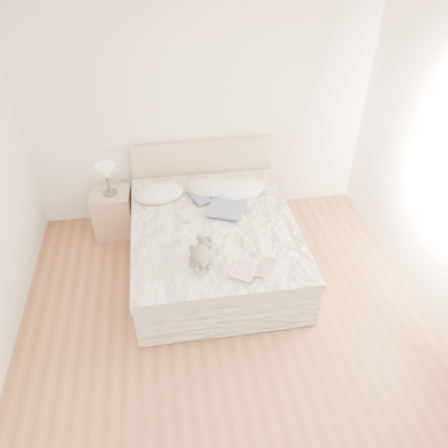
{
  "coord_description": "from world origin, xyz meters",
  "views": [
    {
      "loc": [
        -0.46,
        -2.48,
        3.37
      ],
      "look_at": [
        0.09,
        1.05,
        0.62
      ],
      "focal_mm": 35.0,
      "sensor_mm": 36.0,
      "label": 1
    }
  ],
  "objects": [
    {
      "name": "floor",
      "position": [
        0.0,
        0.0,
        0.0
      ],
      "size": [
        4.0,
        4.5,
        0.0
      ],
      "primitive_type": "cube",
      "color": "brown",
      "rests_on": "ground"
    },
    {
      "name": "ceiling",
      "position": [
        0.0,
        0.0,
        2.7
      ],
      "size": [
        4.0,
        4.5,
        0.0
      ],
      "primitive_type": "cube",
      "color": "silver",
      "rests_on": "ground"
    },
    {
      "name": "wall_back",
      "position": [
        0.0,
        2.25,
        1.35
      ],
      "size": [
        4.0,
        0.02,
        2.7
      ],
      "primitive_type": "cube",
      "color": "white",
      "rests_on": "ground"
    },
    {
      "name": "bed",
      "position": [
        0.0,
        1.19,
        0.31
      ],
      "size": [
        1.72,
        2.14,
        1.0
      ],
      "color": "tan",
      "rests_on": "floor"
    },
    {
      "name": "nightstand",
      "position": [
        -1.12,
        1.91,
        0.28
      ],
      "size": [
        0.46,
        0.41,
        0.56
      ],
      "primitive_type": "cube",
      "rotation": [
        0.0,
        0.0,
        -0.02
      ],
      "color": "tan",
      "rests_on": "floor"
    },
    {
      "name": "table_lamp",
      "position": [
        -1.11,
        1.91,
        0.83
      ],
      "size": [
        0.3,
        0.3,
        0.37
      ],
      "color": "#4A4540",
      "rests_on": "nightstand"
    },
    {
      "name": "pillow_left",
      "position": [
        -0.55,
        1.71,
        0.64
      ],
      "size": [
        0.61,
        0.47,
        0.17
      ],
      "primitive_type": "ellipsoid",
      "rotation": [
        0.0,
        0.0,
        0.16
      ],
      "color": "white",
      "rests_on": "bed"
    },
    {
      "name": "pillow_middle",
      "position": [
        0.06,
        1.74,
        0.64
      ],
      "size": [
        0.6,
        0.45,
        0.17
      ],
      "primitive_type": "ellipsoid",
      "rotation": [
        0.0,
        0.0,
        -0.1
      ],
      "color": "silver",
      "rests_on": "bed"
    },
    {
      "name": "pillow_right",
      "position": [
        0.37,
        1.64,
        0.64
      ],
      "size": [
        0.67,
        0.55,
        0.17
      ],
      "primitive_type": "ellipsoid",
      "rotation": [
        0.0,
        0.0,
        0.27
      ],
      "color": "white",
      "rests_on": "bed"
    },
    {
      "name": "blouse",
      "position": [
        0.2,
        1.4,
        0.63
      ],
      "size": [
        0.81,
        0.83,
        0.02
      ],
      "primitive_type": null,
      "rotation": [
        0.0,
        0.0,
        -0.37
      ],
      "color": "#394A67",
      "rests_on": "bed"
    },
    {
      "name": "photo_book",
      "position": [
        -0.59,
        1.72,
        0.63
      ],
      "size": [
        0.38,
        0.28,
        0.03
      ],
      "primitive_type": "cube",
      "rotation": [
        0.0,
        0.0,
        0.08
      ],
      "color": "white",
      "rests_on": "bed"
    },
    {
      "name": "childrens_book",
      "position": [
        0.27,
        0.34,
        0.63
      ],
      "size": [
        0.49,
        0.44,
        0.03
      ],
      "primitive_type": "cube",
      "rotation": [
        0.0,
        0.0,
        -0.5
      ],
      "color": "#F2E3C3",
      "rests_on": "bed"
    },
    {
      "name": "teddy_bear",
      "position": [
        -0.22,
        0.52,
        0.65
      ],
      "size": [
        0.31,
        0.37,
        0.17
      ],
      "primitive_type": null,
      "rotation": [
        0.0,
        0.0,
        -0.32
      ],
      "color": "#665D50",
      "rests_on": "bed"
    }
  ]
}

